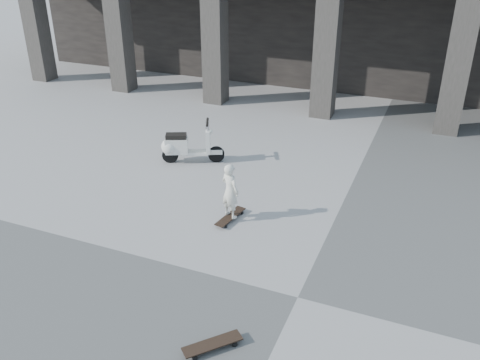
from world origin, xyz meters
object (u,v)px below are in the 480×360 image
at_px(scooter, 182,146).
at_px(longboard, 230,217).
at_px(child, 230,191).
at_px(skateboard_spare, 212,344).

bearing_deg(scooter, longboard, -67.60).
distance_m(longboard, child, 0.58).
distance_m(longboard, scooter, 3.02).
xyz_separation_m(skateboard_spare, child, (-1.14, 3.24, 0.57)).
height_order(child, scooter, child).
relative_size(longboard, child, 0.78).
distance_m(longboard, skateboard_spare, 3.44).
xyz_separation_m(longboard, skateboard_spare, (1.14, -3.24, 0.01)).
height_order(longboard, scooter, scooter).
bearing_deg(child, longboard, -157.52).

